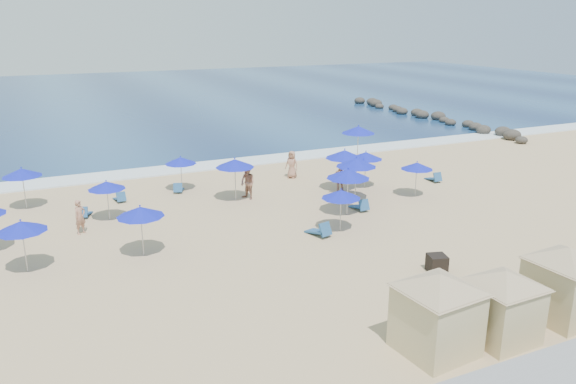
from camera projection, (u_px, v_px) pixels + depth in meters
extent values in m
plane|color=tan|center=(352.00, 235.00, 26.38)|extent=(160.00, 160.00, 0.00)
cube|color=navy|center=(136.00, 97.00, 74.13)|extent=(160.00, 80.00, 0.06)
cube|color=white|center=(239.00, 162.00, 39.83)|extent=(160.00, 2.50, 0.08)
ellipsoid|color=#292522|center=(522.00, 140.00, 46.12)|extent=(1.00, 1.00, 0.65)
ellipsoid|color=#292522|center=(512.00, 135.00, 47.58)|extent=(1.48, 1.48, 0.96)
ellipsoid|color=#292522|center=(503.00, 132.00, 49.08)|extent=(1.40, 1.40, 0.91)
ellipsoid|color=#292522|center=(483.00, 130.00, 50.05)|extent=(1.32, 1.32, 0.86)
ellipsoid|color=#292522|center=(475.00, 127.00, 51.55)|extent=(1.24, 1.24, 0.81)
ellipsoid|color=#292522|center=(468.00, 124.00, 53.05)|extent=(1.16, 1.16, 0.75)
ellipsoid|color=#292522|center=(450.00, 123.00, 54.02)|extent=(1.08, 1.08, 0.70)
ellipsoid|color=#292522|center=(444.00, 120.00, 55.53)|extent=(1.00, 1.00, 0.65)
ellipsoid|color=#292522|center=(438.00, 116.00, 56.98)|extent=(1.48, 1.48, 0.96)
ellipsoid|color=#292522|center=(422.00, 115.00, 57.95)|extent=(1.40, 1.40, 0.91)
ellipsoid|color=#292522|center=(417.00, 113.00, 59.46)|extent=(1.32, 1.32, 0.86)
ellipsoid|color=#292522|center=(402.00, 111.00, 60.43)|extent=(1.24, 1.24, 0.81)
ellipsoid|color=#292522|center=(398.00, 109.00, 61.93)|extent=(1.16, 1.16, 0.75)
ellipsoid|color=#292522|center=(393.00, 108.00, 63.43)|extent=(1.08, 1.08, 0.70)
ellipsoid|color=#292522|center=(380.00, 106.00, 64.40)|extent=(1.00, 1.00, 0.65)
ellipsoid|color=#292522|center=(376.00, 103.00, 65.86)|extent=(1.48, 1.48, 0.96)
ellipsoid|color=#292522|center=(372.00, 102.00, 67.36)|extent=(1.40, 1.40, 0.91)
ellipsoid|color=#292522|center=(360.00, 101.00, 68.33)|extent=(1.32, 1.32, 0.86)
cube|color=black|center=(437.00, 263.00, 22.43)|extent=(0.87, 0.87, 0.71)
cube|color=#C8B788|center=(436.00, 321.00, 16.83)|extent=(2.23, 2.23, 2.04)
cube|color=tan|center=(439.00, 290.00, 16.53)|extent=(2.34, 2.34, 0.08)
pyramid|color=tan|center=(440.00, 274.00, 16.39)|extent=(4.46, 4.46, 0.51)
cube|color=#C8B788|center=(501.00, 312.00, 17.51)|extent=(1.93, 1.93, 1.87)
cube|color=tan|center=(505.00, 285.00, 17.24)|extent=(2.03, 2.03, 0.07)
pyramid|color=tan|center=(506.00, 271.00, 17.10)|extent=(4.10, 4.10, 0.47)
cube|color=#C8B788|center=(563.00, 290.00, 18.79)|extent=(2.19, 2.19, 2.04)
cube|color=tan|center=(568.00, 262.00, 18.49)|extent=(2.30, 2.30, 0.08)
pyramid|color=tan|center=(570.00, 247.00, 18.34)|extent=(4.45, 4.45, 0.51)
cylinder|color=#A5A8AD|center=(25.00, 251.00, 22.29)|extent=(0.05, 0.05, 1.77)
cone|color=#101AB5|center=(21.00, 226.00, 21.99)|extent=(1.96, 1.96, 0.42)
sphere|color=#101AB5|center=(20.00, 220.00, 21.91)|extent=(0.07, 0.07, 0.07)
cylinder|color=#A5A8AD|center=(108.00, 204.00, 28.17)|extent=(0.04, 0.04, 1.67)
cone|color=#101AB5|center=(106.00, 185.00, 27.88)|extent=(1.85, 1.85, 0.40)
sphere|color=#101AB5|center=(106.00, 181.00, 27.81)|extent=(0.07, 0.07, 0.07)
cylinder|color=#A5A8AD|center=(142.00, 236.00, 23.83)|extent=(0.05, 0.05, 1.82)
cone|color=#101AB5|center=(140.00, 212.00, 23.51)|extent=(2.01, 2.01, 0.43)
sphere|color=#101AB5|center=(140.00, 206.00, 23.44)|extent=(0.08, 0.08, 0.08)
cylinder|color=#A5A8AD|center=(182.00, 177.00, 33.11)|extent=(0.04, 0.04, 1.68)
cone|color=#101AB5|center=(181.00, 160.00, 32.82)|extent=(1.86, 1.86, 0.40)
sphere|color=#101AB5|center=(180.00, 156.00, 32.75)|extent=(0.07, 0.07, 0.07)
cylinder|color=#A5A8AD|center=(235.00, 183.00, 31.25)|extent=(0.05, 0.05, 1.96)
cone|color=#101AB5|center=(235.00, 163.00, 30.91)|extent=(2.17, 2.17, 0.46)
sphere|color=#101AB5|center=(235.00, 158.00, 30.83)|extent=(0.08, 0.08, 0.08)
cylinder|color=#A5A8AD|center=(347.00, 196.00, 28.89)|extent=(0.05, 0.05, 2.02)
cone|color=#101AB5|center=(348.00, 174.00, 28.54)|extent=(2.23, 2.23, 0.48)
sphere|color=#101AB5|center=(348.00, 168.00, 28.45)|extent=(0.09, 0.09, 0.09)
cylinder|color=#A5A8AD|center=(344.00, 174.00, 33.00)|extent=(0.05, 0.05, 2.04)
cone|color=#101AB5|center=(345.00, 154.00, 32.65)|extent=(2.25, 2.25, 0.48)
sphere|color=#101AB5|center=(345.00, 149.00, 32.57)|extent=(0.09, 0.09, 0.09)
cylinder|color=#A5A8AD|center=(355.00, 183.00, 31.14)|extent=(0.05, 0.05, 2.03)
cone|color=#101AB5|center=(356.00, 162.00, 30.79)|extent=(2.25, 2.25, 0.48)
sphere|color=#101AB5|center=(356.00, 157.00, 30.70)|extent=(0.09, 0.09, 0.09)
cylinder|color=#A5A8AD|center=(358.00, 147.00, 39.73)|extent=(0.06, 0.06, 2.15)
cone|color=#101AB5|center=(358.00, 130.00, 39.36)|extent=(2.37, 2.37, 0.51)
sphere|color=#101AB5|center=(358.00, 125.00, 39.27)|extent=(0.09, 0.09, 0.09)
cylinder|color=#A5A8AD|center=(365.00, 173.00, 33.71)|extent=(0.05, 0.05, 1.81)
cone|color=#101AB5|center=(366.00, 156.00, 33.40)|extent=(2.00, 2.00, 0.43)
sphere|color=#101AB5|center=(366.00, 151.00, 33.32)|extent=(0.08, 0.08, 0.08)
cylinder|color=#A5A8AD|center=(416.00, 182.00, 32.01)|extent=(0.04, 0.04, 1.65)
cone|color=#101AB5|center=(417.00, 166.00, 31.73)|extent=(1.82, 1.82, 0.39)
sphere|color=#101AB5|center=(417.00, 162.00, 31.66)|extent=(0.07, 0.07, 0.07)
cylinder|color=#A5A8AD|center=(24.00, 192.00, 29.88)|extent=(0.05, 0.05, 1.83)
cone|color=#101AB5|center=(22.00, 172.00, 29.56)|extent=(2.03, 2.03, 0.43)
sphere|color=#101AB5|center=(21.00, 168.00, 29.49)|extent=(0.08, 0.08, 0.08)
cylinder|color=#A5A8AD|center=(340.00, 214.00, 26.67)|extent=(0.04, 0.04, 1.69)
cone|color=#101AB5|center=(341.00, 194.00, 26.38)|extent=(1.87, 1.87, 0.40)
sphere|color=#101AB5|center=(341.00, 189.00, 26.31)|extent=(0.07, 0.07, 0.07)
cube|color=#224F7E|center=(85.00, 213.00, 28.93)|extent=(0.86, 1.21, 0.30)
cube|color=#224F7E|center=(82.00, 212.00, 28.43)|extent=(0.59, 0.46, 0.53)
cube|color=#224F7E|center=(119.00, 198.00, 31.39)|extent=(0.62, 1.12, 0.29)
cube|color=#224F7E|center=(121.00, 197.00, 30.96)|extent=(0.53, 0.35, 0.52)
cube|color=#224F7E|center=(179.00, 189.00, 33.13)|extent=(0.86, 1.20, 0.30)
cube|color=#224F7E|center=(178.00, 188.00, 32.63)|extent=(0.58, 0.46, 0.53)
cube|color=#224F7E|center=(317.00, 231.00, 26.38)|extent=(0.91, 1.39, 0.35)
cube|color=#224F7E|center=(325.00, 229.00, 25.91)|extent=(0.67, 0.49, 0.62)
cube|color=#224F7E|center=(359.00, 207.00, 29.94)|extent=(0.58, 1.20, 0.33)
cube|color=#224F7E|center=(364.00, 205.00, 29.44)|extent=(0.57, 0.33, 0.58)
cube|color=#224F7E|center=(433.00, 179.00, 35.31)|extent=(0.61, 1.17, 0.31)
cube|color=#224F7E|center=(438.00, 177.00, 34.81)|extent=(0.56, 0.35, 0.55)
imported|color=#A5725B|center=(80.00, 217.00, 26.35)|extent=(0.72, 0.67, 1.65)
imported|color=#A5725B|center=(248.00, 183.00, 31.50)|extent=(1.02, 1.13, 1.89)
imported|color=#A5725B|center=(340.00, 179.00, 32.37)|extent=(1.14, 0.76, 1.80)
imported|color=#A5725B|center=(292.00, 165.00, 35.79)|extent=(0.97, 1.02, 1.76)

